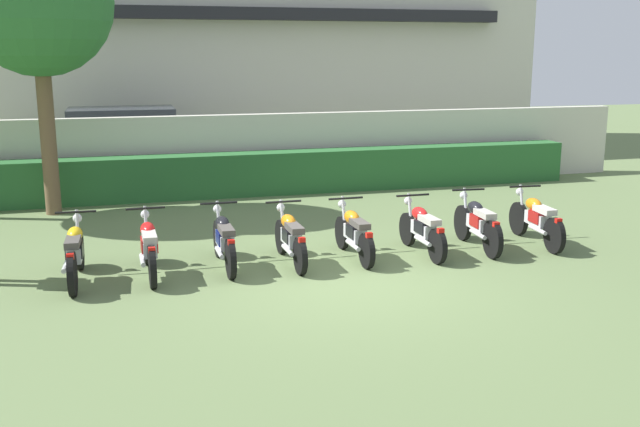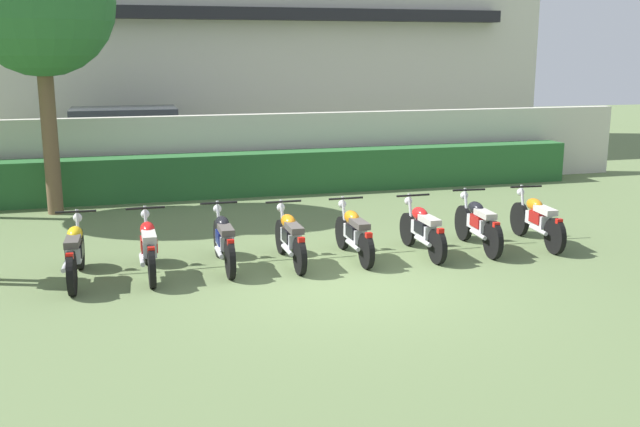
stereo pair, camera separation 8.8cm
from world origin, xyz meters
The scene contains 14 objects.
ground centered at (0.00, 0.00, 0.00)m, with size 60.00×60.00×0.00m, color #607547.
building centered at (0.00, 15.42, 4.17)m, with size 21.17×6.50×8.33m.
compound_wall centered at (0.00, 7.74, 0.92)m, with size 20.12×0.30×1.85m, color beige.
hedge_row centered at (0.00, 7.04, 0.50)m, with size 16.09×0.70×1.00m, color #28602D.
parked_car centered at (-2.82, 10.09, 0.94)m, with size 4.51×2.10×1.89m.
tree_far_side centered at (-4.50, 6.10, 4.28)m, with size 2.96×2.96×5.79m.
motorcycle_in_row_0 centered at (-3.86, 1.09, 0.46)m, with size 0.60×1.96×0.97m.
motorcycle_in_row_1 centered at (-2.80, 1.12, 0.45)m, with size 0.60×1.89×0.97m.
motorcycle_in_row_2 centered at (-1.63, 1.25, 0.45)m, with size 0.60×1.87×0.96m.
motorcycle_in_row_3 centered at (-0.58, 1.16, 0.44)m, with size 0.60×1.82×0.95m.
motorcycle_in_row_4 centered at (0.50, 1.18, 0.44)m, with size 0.60×1.80×0.94m.
motorcycle_in_row_5 centered at (1.68, 1.11, 0.44)m, with size 0.60×1.79×0.95m.
motorcycle_in_row_6 centered at (2.73, 1.16, 0.46)m, with size 0.60×1.88×0.98m.
motorcycle_in_row_7 centered at (3.89, 1.18, 0.45)m, with size 0.60×1.93×0.97m.
Camera 2 is at (-3.15, -9.93, 3.36)m, focal length 41.20 mm.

